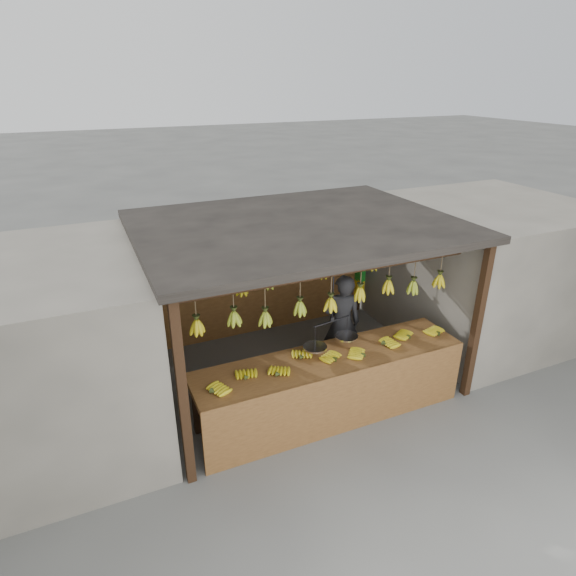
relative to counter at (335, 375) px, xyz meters
name	(u,v)px	position (x,y,z in m)	size (l,w,h in m)	color
ground	(296,371)	(0.02, 1.23, -0.71)	(80.00, 80.00, 0.00)	#5B5B57
stall	(287,245)	(0.02, 1.56, 1.26)	(4.30, 3.30, 2.40)	black
neighbor_left	(20,359)	(-3.58, 1.23, 0.44)	(3.00, 3.00, 2.30)	slate
neighbor_right	(484,268)	(3.62, 1.23, 0.44)	(3.00, 3.00, 2.30)	slate
counter	(335,375)	(0.00, 0.00, 0.00)	(3.63, 0.83, 0.96)	brown
hanging_bananas	(296,275)	(0.03, 1.25, 0.91)	(3.61, 2.26, 0.40)	gold
balance_scale	(331,339)	(0.06, 0.23, 0.39)	(0.80, 0.38, 0.95)	black
vendor	(342,324)	(0.69, 1.04, 0.08)	(0.58, 0.38, 1.58)	#262628
bag_bundles	(361,265)	(1.96, 2.58, 0.29)	(0.08, 0.26, 1.28)	red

